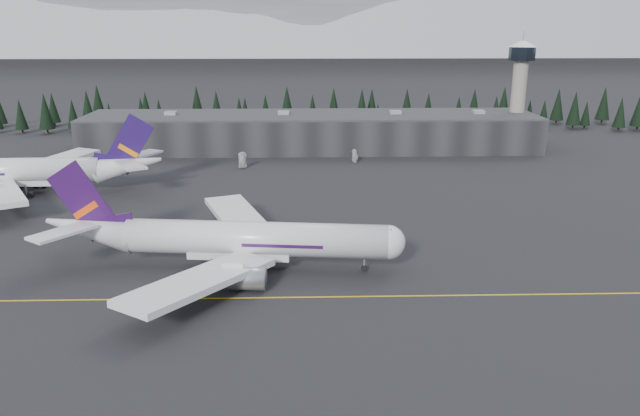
{
  "coord_description": "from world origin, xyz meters",
  "views": [
    {
      "loc": [
        -3.36,
        -97.6,
        44.27
      ],
      "look_at": [
        0.0,
        20.0,
        9.0
      ],
      "focal_mm": 35.0,
      "sensor_mm": 36.0,
      "label": 1
    }
  ],
  "objects_px": {
    "terminal": "(312,132)",
    "gse_vehicle_a": "(243,166)",
    "jet_parked": "(26,171)",
    "gse_vehicle_b": "(355,160)",
    "control_tower": "(520,82)",
    "jet_main": "(224,238)"
  },
  "relations": [
    {
      "from": "terminal",
      "to": "gse_vehicle_a",
      "type": "bearing_deg",
      "value": -125.94
    },
    {
      "from": "jet_parked",
      "to": "gse_vehicle_b",
      "type": "xyz_separation_m",
      "value": [
        91.22,
        34.59,
        -5.2
      ]
    },
    {
      "from": "control_tower",
      "to": "gse_vehicle_a",
      "type": "xyz_separation_m",
      "value": [
        -97.26,
        -33.71,
        -22.68
      ]
    },
    {
      "from": "control_tower",
      "to": "jet_parked",
      "type": "height_order",
      "value": "control_tower"
    },
    {
      "from": "control_tower",
      "to": "jet_parked",
      "type": "xyz_separation_m",
      "value": [
        -152.41,
        -61.15,
        -17.44
      ]
    },
    {
      "from": "jet_parked",
      "to": "gse_vehicle_b",
      "type": "bearing_deg",
      "value": -161.06
    },
    {
      "from": "jet_main",
      "to": "gse_vehicle_b",
      "type": "xyz_separation_m",
      "value": [
        31.82,
        89.43,
        -4.87
      ]
    },
    {
      "from": "jet_main",
      "to": "gse_vehicle_a",
      "type": "distance_m",
      "value": 82.54
    },
    {
      "from": "control_tower",
      "to": "jet_parked",
      "type": "distance_m",
      "value": 165.14
    },
    {
      "from": "terminal",
      "to": "jet_parked",
      "type": "xyz_separation_m",
      "value": [
        -77.41,
        -58.15,
        -0.33
      ]
    },
    {
      "from": "terminal",
      "to": "jet_main",
      "type": "xyz_separation_m",
      "value": [
        -18.01,
        -112.99,
        -0.66
      ]
    },
    {
      "from": "gse_vehicle_a",
      "to": "gse_vehicle_b",
      "type": "relative_size",
      "value": 1.17
    },
    {
      "from": "control_tower",
      "to": "gse_vehicle_b",
      "type": "relative_size",
      "value": 8.41
    },
    {
      "from": "control_tower",
      "to": "gse_vehicle_a",
      "type": "distance_m",
      "value": 105.4
    },
    {
      "from": "terminal",
      "to": "gse_vehicle_a",
      "type": "xyz_separation_m",
      "value": [
        -22.26,
        -30.71,
        -5.57
      ]
    },
    {
      "from": "jet_parked",
      "to": "gse_vehicle_b",
      "type": "height_order",
      "value": "jet_parked"
    },
    {
      "from": "terminal",
      "to": "control_tower",
      "type": "distance_m",
      "value": 76.98
    },
    {
      "from": "jet_main",
      "to": "gse_vehicle_b",
      "type": "relative_size",
      "value": 15.15
    },
    {
      "from": "jet_main",
      "to": "gse_vehicle_a",
      "type": "bearing_deg",
      "value": 99.33
    },
    {
      "from": "gse_vehicle_b",
      "to": "gse_vehicle_a",
      "type": "bearing_deg",
      "value": -105.74
    },
    {
      "from": "terminal",
      "to": "gse_vehicle_a",
      "type": "relative_size",
      "value": 30.61
    },
    {
      "from": "control_tower",
      "to": "jet_main",
      "type": "relative_size",
      "value": 0.56
    }
  ]
}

